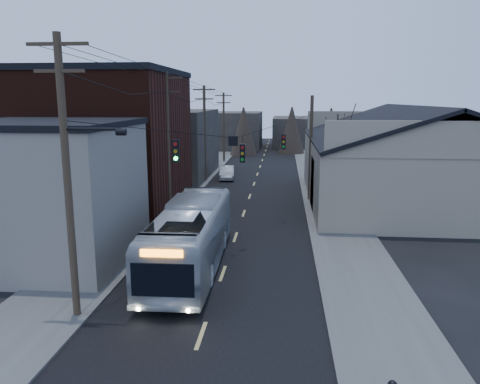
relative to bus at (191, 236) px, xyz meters
name	(u,v)px	position (x,y,z in m)	size (l,w,h in m)	color
ground	(190,368)	(1.65, -8.65, -1.64)	(160.00, 160.00, 0.00)	black
road_surface	(253,188)	(1.65, 21.35, -1.63)	(9.00, 110.00, 0.02)	black
sidewalk_left	(185,186)	(-4.85, 21.35, -1.58)	(4.00, 110.00, 0.12)	#474744
sidewalk_right	(323,188)	(8.15, 21.35, -1.58)	(4.00, 110.00, 0.12)	#474744
building_clapboard	(48,195)	(-7.35, 0.35, 1.86)	(8.00, 8.00, 7.00)	#6F685C
building_brick	(107,144)	(-8.35, 11.35, 3.36)	(10.00, 12.00, 10.00)	black
building_left_far	(168,144)	(-7.85, 27.35, 1.86)	(9.00, 14.00, 7.00)	#2E2925
warehouse	(411,169)	(14.65, 16.35, 1.06)	(16.16, 20.60, 7.73)	gray
building_far_left	(231,130)	(-4.35, 56.35, 1.36)	(10.00, 12.00, 6.00)	#2E2925
building_far_right	(308,132)	(8.65, 61.35, 0.86)	(12.00, 14.00, 5.00)	#2E2925
bare_tree	(336,166)	(8.15, 11.35, 1.96)	(0.40, 0.40, 7.20)	black
utility_lines	(210,140)	(-1.46, 15.49, 3.32)	(11.24, 45.28, 10.50)	#382B1E
bus	(191,236)	(0.00, 0.00, 0.00)	(2.75, 11.74, 3.27)	#A8AEB4
parked_car	(227,173)	(-1.35, 25.93, -0.95)	(1.44, 4.13, 1.36)	#A4A8AC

